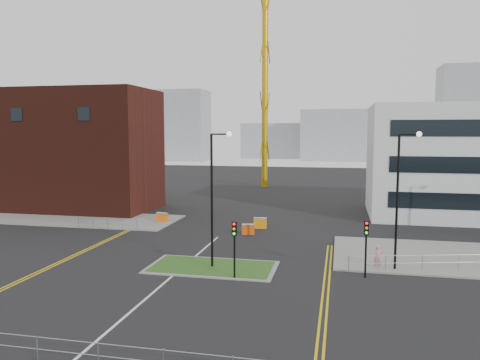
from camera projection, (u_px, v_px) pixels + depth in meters
The scene contains 25 objects.
ground at pixel (134, 309), 24.20m from camera, with size 200.00×200.00×0.00m, color black.
pavement_left at pixel (48, 217), 49.77m from camera, with size 28.00×8.00×0.12m, color slate.
island_kerb at pixel (212, 267), 31.56m from camera, with size 8.60×4.60×0.08m, color slate.
grass_island at pixel (212, 267), 31.56m from camera, with size 8.00×4.00×0.12m, color #294F1A.
brick_building at pixel (54, 151), 55.53m from camera, with size 24.20×10.07×14.24m.
tower_crane at pixel (301, 24), 73.39m from camera, with size 52.57×8.83×37.53m.
streetlamp_island at pixel (215, 188), 30.96m from camera, with size 1.46×0.36×9.18m.
streetlamp_right_near at pixel (401, 190), 30.40m from camera, with size 1.46×0.36×9.18m.
traffic_light_island at pixel (234, 239), 28.92m from camera, with size 0.28×0.33×3.65m.
traffic_light_right at pixel (366, 238), 29.19m from camera, with size 0.28×0.33×3.65m.
railing_front at pixel (67, 347), 18.29m from camera, with size 24.05×0.05×1.10m.
railing_left at pixel (107, 222), 43.93m from camera, with size 6.05×0.05×1.10m.
centre_line at pixel (149, 296), 26.15m from camera, with size 0.15×30.00×0.01m, color silver.
yellow_left_a at pixel (81, 252), 35.81m from camera, with size 0.12×24.00×0.01m, color gold.
yellow_left_b at pixel (84, 252), 35.75m from camera, with size 0.12×24.00×0.01m, color gold.
yellow_right_a at pixel (324, 285), 28.05m from camera, with size 0.12×20.00×0.01m, color gold.
yellow_right_b at pixel (329, 285), 27.99m from camera, with size 0.12×20.00×0.01m, color gold.
skyline_a at pixel (179, 126), 148.12m from camera, with size 18.00×12.00×22.00m, color gray.
skyline_b at pixel (340, 135), 147.71m from camera, with size 24.00×12.00×16.00m, color gray.
skyline_c at pixel (464, 115), 134.92m from camera, with size 14.00×12.00×28.00m, color gray.
skyline_d at pixel (286, 141), 161.40m from camera, with size 30.00×12.00×12.00m, color gray.
pedestrian at pixel (378, 257), 31.18m from camera, with size 0.58×0.38×1.60m, color pink.
barrier_left at pixel (162, 217), 47.13m from camera, with size 1.27×0.64×1.02m.
barrier_mid at pixel (260, 223), 44.37m from camera, with size 1.26×0.54×1.03m.
barrier_right at pixel (248, 229), 41.76m from camera, with size 1.17×0.60×0.94m.
Camera 1 is at (10.30, -21.70, 9.16)m, focal length 35.00 mm.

